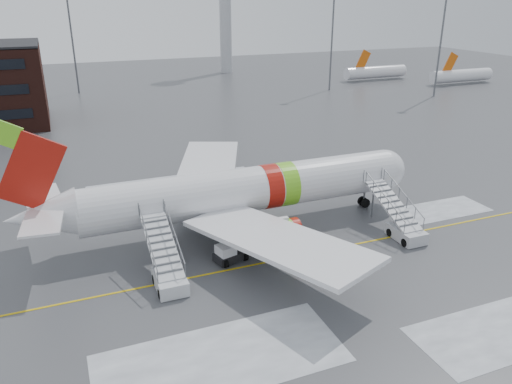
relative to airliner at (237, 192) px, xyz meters
name	(u,v)px	position (x,y,z in m)	size (l,w,h in m)	color
ground	(254,258)	(-0.61, -5.49, -3.42)	(260.00, 260.00, 0.00)	#494C4F
airliner	(237,192)	(0.00, 0.00, 0.00)	(35.03, 32.97, 11.18)	white
airstair_fwd	(401,224)	(12.32, -6.54, -2.35)	(2.05, 7.70, 3.48)	#B8BAC0
airstair_aft	(167,270)	(-7.61, -6.54, -2.35)	(2.05, 7.70, 3.48)	silver
pushback_tug	(229,254)	(-2.58, -5.23, -2.79)	(2.76, 2.33, 1.43)	black
light_mast_far_ne	(333,22)	(41.39, 56.51, 10.42)	(1.20, 1.20, 24.25)	#595B60
light_mast_far_n	(70,23)	(-8.61, 72.51, 10.42)	(1.20, 1.20, 24.25)	#595B60
light_mast_far_e	(443,24)	(57.39, 42.51, 10.42)	(1.20, 1.20, 24.25)	#595B60
distant_aircraft	(402,83)	(61.89, 58.51, -3.42)	(35.00, 18.00, 8.00)	#D8590C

